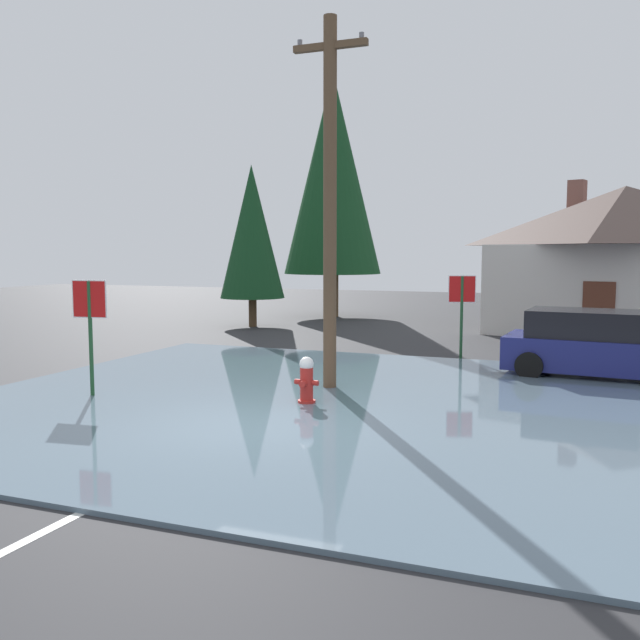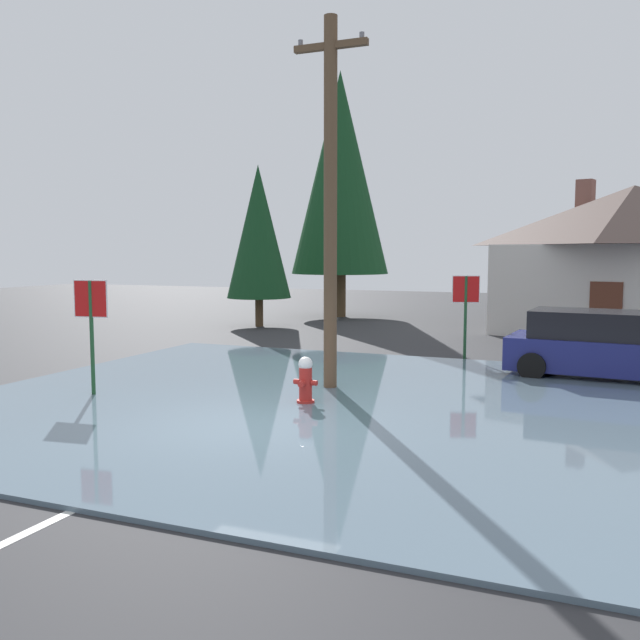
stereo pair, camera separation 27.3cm
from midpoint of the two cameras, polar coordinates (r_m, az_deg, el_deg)
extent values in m
cube|color=#2D2D30|center=(11.64, -5.47, -9.24)|extent=(80.00, 80.00, 0.10)
cube|color=slate|center=(13.46, -0.30, -6.79)|extent=(13.53, 12.45, 0.07)
cube|color=silver|center=(9.76, -6.00, -11.87)|extent=(4.15, 0.35, 0.01)
cylinder|color=#1E4C28|center=(14.44, -18.04, -1.58)|extent=(0.08, 0.08, 2.37)
cube|color=white|center=(14.36, -18.14, 1.70)|extent=(0.75, 0.12, 0.76)
cube|color=red|center=(14.36, -18.14, 1.70)|extent=(0.71, 0.12, 0.72)
cylinder|color=#AD231E|center=(13.19, -0.62, -6.95)|extent=(0.34, 0.34, 0.11)
cylinder|color=#AD231E|center=(13.11, -0.62, -5.37)|extent=(0.25, 0.25, 0.63)
sphere|color=white|center=(13.04, -0.62, -3.69)|extent=(0.27, 0.27, 0.27)
cylinder|color=#AD231E|center=(13.18, -1.35, -5.18)|extent=(0.11, 0.10, 0.10)
cylinder|color=#AD231E|center=(13.04, 0.12, -5.29)|extent=(0.11, 0.10, 0.10)
cylinder|color=#AD231E|center=(12.94, -0.94, -5.38)|extent=(0.12, 0.11, 0.12)
cylinder|color=brown|center=(14.41, 1.43, 9.39)|extent=(0.28, 0.28, 7.74)
cube|color=brown|center=(14.98, 1.46, 21.97)|extent=(1.60, 0.14, 0.14)
cylinder|color=slate|center=(15.26, -1.08, 22.18)|extent=(0.10, 0.10, 0.12)
cylinder|color=slate|center=(14.80, 4.10, 22.69)|extent=(0.10, 0.10, 0.12)
cylinder|color=#1E4C28|center=(18.91, 12.48, 0.12)|extent=(0.08, 0.08, 2.29)
cube|color=white|center=(18.85, 12.53, 2.54)|extent=(0.71, 0.24, 0.74)
cube|color=red|center=(18.85, 12.53, 2.54)|extent=(0.67, 0.24, 0.70)
cube|color=beige|center=(26.84, 24.79, 2.32)|extent=(9.38, 8.31, 3.21)
pyramid|color=#473833|center=(26.84, 25.03, 7.97)|extent=(10.13, 8.97, 2.08)
cube|color=brown|center=(28.48, 21.57, 8.99)|extent=(0.73, 0.73, 1.88)
cube|color=#592D1E|center=(23.69, 23.09, 0.54)|extent=(0.98, 0.31, 2.00)
cube|color=navy|center=(17.24, 23.06, -2.70)|extent=(4.39, 2.27, 0.77)
cube|color=black|center=(17.18, 22.02, -0.32)|extent=(2.68, 1.89, 0.63)
cylinder|color=black|center=(18.37, 18.77, -2.82)|extent=(0.66, 0.28, 0.64)
cylinder|color=black|center=(16.51, 17.77, -3.72)|extent=(0.66, 0.28, 0.64)
cylinder|color=#4C3823|center=(27.12, -4.82, 0.67)|extent=(0.32, 0.32, 1.14)
cone|color=#143D1E|center=(27.02, -4.88, 7.38)|extent=(2.54, 2.54, 5.20)
cylinder|color=#4C3823|center=(31.06, 1.92, 2.10)|extent=(0.55, 0.55, 1.97)
cone|color=#143D1E|center=(31.20, 1.95, 12.18)|extent=(4.38, 4.38, 8.98)
camera|label=1|loc=(0.14, -89.44, 0.06)|focal=38.22mm
camera|label=2|loc=(0.14, 90.56, -0.06)|focal=38.22mm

